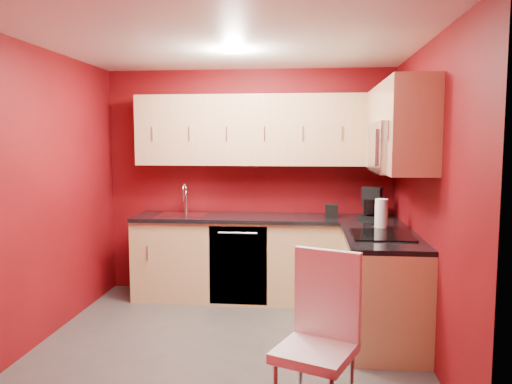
% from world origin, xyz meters
% --- Properties ---
extents(floor, '(3.20, 3.20, 0.00)m').
position_xyz_m(floor, '(0.00, 0.00, 0.00)').
color(floor, '#494744').
rests_on(floor, ground).
extents(ceiling, '(3.20, 3.20, 0.00)m').
position_xyz_m(ceiling, '(0.00, 0.00, 2.50)').
color(ceiling, white).
rests_on(ceiling, wall_back).
extents(wall_back, '(3.20, 0.00, 3.20)m').
position_xyz_m(wall_back, '(0.00, 1.50, 1.25)').
color(wall_back, maroon).
rests_on(wall_back, floor).
extents(wall_front, '(3.20, 0.00, 3.20)m').
position_xyz_m(wall_front, '(0.00, -1.50, 1.25)').
color(wall_front, maroon).
rests_on(wall_front, floor).
extents(wall_left, '(0.00, 3.00, 3.00)m').
position_xyz_m(wall_left, '(-1.60, 0.00, 1.25)').
color(wall_left, maroon).
rests_on(wall_left, floor).
extents(wall_right, '(0.00, 3.00, 3.00)m').
position_xyz_m(wall_right, '(1.60, 0.00, 1.25)').
color(wall_right, maroon).
rests_on(wall_right, floor).
extents(base_cabinets_back, '(2.80, 0.60, 0.87)m').
position_xyz_m(base_cabinets_back, '(0.20, 1.20, 0.43)').
color(base_cabinets_back, tan).
rests_on(base_cabinets_back, floor).
extents(base_cabinets_right, '(0.60, 1.30, 0.87)m').
position_xyz_m(base_cabinets_right, '(1.30, 0.25, 0.43)').
color(base_cabinets_right, tan).
rests_on(base_cabinets_right, floor).
extents(countertop_back, '(2.80, 0.63, 0.04)m').
position_xyz_m(countertop_back, '(0.20, 1.19, 0.89)').
color(countertop_back, black).
rests_on(countertop_back, base_cabinets_back).
extents(countertop_right, '(0.63, 1.27, 0.04)m').
position_xyz_m(countertop_right, '(1.29, 0.23, 0.89)').
color(countertop_right, black).
rests_on(countertop_right, base_cabinets_right).
extents(upper_cabinets_back, '(2.80, 0.35, 0.75)m').
position_xyz_m(upper_cabinets_back, '(0.20, 1.32, 1.83)').
color(upper_cabinets_back, tan).
rests_on(upper_cabinets_back, wall_back).
extents(upper_cabinets_right, '(0.35, 1.55, 0.75)m').
position_xyz_m(upper_cabinets_right, '(1.42, 0.44, 1.89)').
color(upper_cabinets_right, tan).
rests_on(upper_cabinets_right, wall_right).
extents(microwave, '(0.42, 0.76, 0.42)m').
position_xyz_m(microwave, '(1.39, 0.20, 1.66)').
color(microwave, silver).
rests_on(microwave, upper_cabinets_right).
extents(cooktop, '(0.50, 0.55, 0.01)m').
position_xyz_m(cooktop, '(1.28, 0.20, 0.92)').
color(cooktop, black).
rests_on(cooktop, countertop_right).
extents(sink, '(0.52, 0.42, 0.35)m').
position_xyz_m(sink, '(-0.70, 1.20, 0.94)').
color(sink, silver).
rests_on(sink, countertop_back).
extents(dishwasher_front, '(0.60, 0.02, 0.82)m').
position_xyz_m(dishwasher_front, '(-0.05, 0.91, 0.43)').
color(dishwasher_front, black).
rests_on(dishwasher_front, base_cabinets_back).
extents(downlight, '(0.20, 0.20, 0.01)m').
position_xyz_m(downlight, '(0.00, 0.30, 2.48)').
color(downlight, white).
rests_on(downlight, ceiling).
extents(coffee_maker, '(0.28, 0.31, 0.32)m').
position_xyz_m(coffee_maker, '(1.30, 1.15, 1.07)').
color(coffee_maker, black).
rests_on(coffee_maker, countertop_back).
extents(napkin_holder, '(0.13, 0.13, 0.14)m').
position_xyz_m(napkin_holder, '(0.91, 1.17, 0.98)').
color(napkin_holder, black).
rests_on(napkin_holder, countertop_back).
extents(paper_towel, '(0.18, 0.18, 0.27)m').
position_xyz_m(paper_towel, '(1.33, 0.55, 1.05)').
color(paper_towel, white).
rests_on(paper_towel, countertop_right).
extents(dining_chair, '(0.56, 0.57, 1.05)m').
position_xyz_m(dining_chair, '(0.70, -1.20, 0.52)').
color(dining_chair, white).
rests_on(dining_chair, floor).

